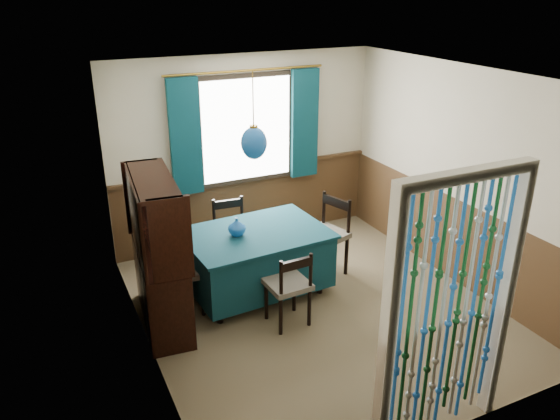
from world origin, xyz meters
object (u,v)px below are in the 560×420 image
chair_right (326,234)px  bowl_shelf (166,231)px  pendant_lamp (254,143)px  vase_sideboard (155,230)px  vase_table (237,227)px  dining_table (256,257)px  sideboard (160,274)px  chair_far (232,233)px  chair_left (179,271)px  chair_near (289,286)px

chair_right → bowl_shelf: 2.11m
pendant_lamp → vase_sideboard: pendant_lamp is taller
pendant_lamp → vase_table: size_ratio=4.89×
pendant_lamp → bowl_shelf: (-1.06, -0.34, -0.65)m
dining_table → vase_sideboard: 1.17m
sideboard → chair_far: bearing=41.9°
sideboard → bowl_shelf: sideboard is taller
pendant_lamp → vase_sideboard: 1.38m
chair_left → vase_sideboard: vase_sideboard is taller
dining_table → bowl_shelf: 1.30m
chair_far → dining_table: bearing=98.6°
sideboard → pendant_lamp: 1.65m
vase_table → vase_sideboard: (-0.85, 0.17, 0.06)m
dining_table → chair_left: chair_left is taller
chair_left → chair_far: bearing=134.0°
chair_left → sideboard: 0.28m
chair_far → chair_left: 1.08m
vase_table → vase_sideboard: size_ratio=0.91×
chair_left → dining_table: bearing=96.4°
vase_sideboard → chair_left: bearing=-49.2°
chair_right → pendant_lamp: 1.56m
sideboard → bowl_shelf: 0.59m
bowl_shelf → chair_right: bearing=11.1°
chair_right → vase_table: bearing=73.8°
chair_near → vase_sideboard: (-1.11, 0.92, 0.45)m
chair_far → sideboard: sideboard is taller
chair_near → sideboard: (-1.17, 0.60, 0.12)m
vase_table → bowl_shelf: (-0.85, -0.36, 0.28)m
chair_far → vase_table: vase_table is taller
chair_left → vase_sideboard: size_ratio=4.36×
chair_far → pendant_lamp: bearing=98.6°
chair_far → chair_right: size_ratio=0.91×
pendant_lamp → chair_near: bearing=-86.0°
chair_right → bowl_shelf: bowl_shelf is taller
vase_sideboard → chair_near: bearing=-39.8°
dining_table → chair_right: size_ratio=1.68×
chair_far → chair_left: chair_left is taller
chair_near → chair_right: (0.88, 0.79, 0.07)m
chair_far → bowl_shelf: size_ratio=4.33×
dining_table → vase_table: 0.46m
sideboard → vase_table: bearing=15.1°
pendant_lamp → sideboard: bearing=-172.9°
dining_table → bowl_shelf: bearing=-165.6°
chair_right → vase_table: chair_right is taller
sideboard → chair_right: bearing=10.5°
chair_left → vase_sideboard: 0.50m
chair_far → pendant_lamp: size_ratio=0.97×
sideboard → vase_table: size_ratio=8.63×
dining_table → pendant_lamp: 1.33m
pendant_lamp → bowl_shelf: bearing=-162.1°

